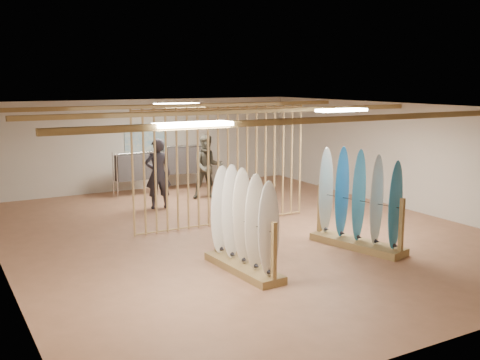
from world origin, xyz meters
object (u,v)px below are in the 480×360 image
rack_right (358,216)px  shopper_b (208,163)px  rack_left (243,237)px  clothing_rack_b (186,160)px  clothing_rack_a (135,167)px  shopper_a (158,169)px

rack_right → shopper_b: 5.89m
rack_left → shopper_b: size_ratio=0.94×
rack_right → clothing_rack_b: bearing=80.0°
clothing_rack_a → clothing_rack_b: clothing_rack_b is taller
rack_right → shopper_a: 5.83m
clothing_rack_a → shopper_b: (1.70, -1.37, 0.19)m
clothing_rack_b → rack_right: bearing=-78.2°
clothing_rack_b → shopper_b: bearing=-82.6°
clothing_rack_a → shopper_b: size_ratio=0.63×
rack_right → shopper_a: (-2.24, 5.37, 0.39)m
rack_right → clothing_rack_b: 7.40m
rack_left → shopper_a: bearing=81.1°
rack_left → rack_right: rack_right is taller
shopper_a → rack_left: bearing=96.2°
rack_left → shopper_b: 6.38m
rack_right → clothing_rack_a: rack_right is taller
clothing_rack_b → shopper_b: 1.53m
rack_left → clothing_rack_a: size_ratio=1.49×
clothing_rack_b → shopper_b: (-0.01, -1.53, 0.12)m
rack_left → shopper_b: (2.23, 5.96, 0.42)m
clothing_rack_a → shopper_a: (0.00, -1.85, 0.20)m
rack_left → clothing_rack_b: bearing=69.9°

